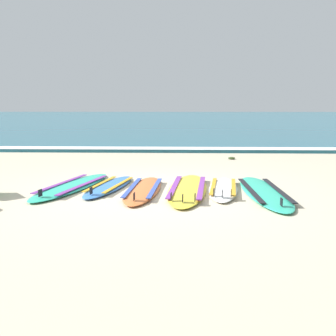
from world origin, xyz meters
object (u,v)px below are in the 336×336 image
(surfboard_4, at_px, (223,189))
(surfboard_5, at_px, (264,192))
(surfboard_0, at_px, (73,186))
(surfboard_3, at_px, (188,189))
(surfboard_1, at_px, (110,186))
(surfboard_2, at_px, (143,189))

(surfboard_4, relative_size, surfboard_5, 0.77)
(surfboard_0, xyz_separation_m, surfboard_3, (2.04, -0.17, 0.00))
(surfboard_3, xyz_separation_m, surfboard_4, (0.61, 0.04, 0.00))
(surfboard_1, bearing_deg, surfboard_2, -20.70)
(surfboard_5, bearing_deg, surfboard_2, 177.01)
(surfboard_4, bearing_deg, surfboard_3, -175.92)
(surfboard_4, bearing_deg, surfboard_0, 177.34)
(surfboard_0, distance_m, surfboard_4, 2.65)
(surfboard_2, distance_m, surfboard_3, 0.76)
(surfboard_3, bearing_deg, surfboard_1, 173.28)
(surfboard_2, relative_size, surfboard_3, 0.84)
(surfboard_0, xyz_separation_m, surfboard_2, (1.28, -0.24, 0.00))
(surfboard_0, distance_m, surfboard_2, 1.30)
(surfboard_1, bearing_deg, surfboard_5, -7.37)
(surfboard_0, distance_m, surfboard_1, 0.66)
(surfboard_0, relative_size, surfboard_5, 0.98)
(surfboard_3, distance_m, surfboard_5, 1.27)
(surfboard_4, bearing_deg, surfboard_5, -19.03)
(surfboard_1, xyz_separation_m, surfboard_2, (0.62, -0.24, -0.00))
(surfboard_3, xyz_separation_m, surfboard_5, (1.26, -0.18, -0.00))
(surfboard_2, bearing_deg, surfboard_3, 5.55)
(surfboard_0, bearing_deg, surfboard_1, -0.37)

